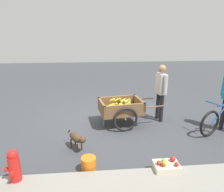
# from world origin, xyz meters

# --- Properties ---
(ground_plane) EXTENTS (24.00, 24.00, 0.00)m
(ground_plane) POSITION_xyz_m (0.00, 0.00, 0.00)
(ground_plane) COLOR #3D3F44
(fruit_cart) EXTENTS (1.75, 1.05, 0.72)m
(fruit_cart) POSITION_xyz_m (-0.36, 0.32, 0.44)
(fruit_cart) COLOR brown
(fruit_cart) RESTS_ON ground
(vendor_person) EXTENTS (0.25, 0.53, 1.58)m
(vendor_person) POSITION_xyz_m (-1.50, 0.14, 0.95)
(vendor_person) COLOR black
(vendor_person) RESTS_ON ground
(bicycle) EXTENTS (1.55, 0.75, 0.85)m
(bicycle) POSITION_xyz_m (-2.84, 1.01, 0.35)
(bicycle) COLOR black
(bicycle) RESTS_ON ground
(dog) EXTENTS (0.43, 0.57, 0.40)m
(dog) POSITION_xyz_m (0.73, 1.51, 0.27)
(dog) COLOR #4C3823
(dog) RESTS_ON ground
(fire_hydrant) EXTENTS (0.25, 0.25, 0.67)m
(fire_hydrant) POSITION_xyz_m (1.63, 2.54, 0.33)
(fire_hydrant) COLOR red
(fire_hydrant) RESTS_ON ground
(plastic_bucket) EXTENTS (0.27, 0.27, 0.28)m
(plastic_bucket) POSITION_xyz_m (0.47, 2.26, 0.14)
(plastic_bucket) COLOR orange
(plastic_bucket) RESTS_ON ground
(apple_crate) EXTENTS (0.44, 0.32, 0.32)m
(apple_crate) POSITION_xyz_m (-0.89, 2.48, 0.13)
(apple_crate) COLOR beige
(apple_crate) RESTS_ON ground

